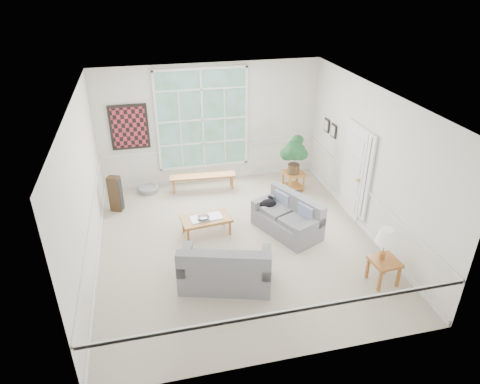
# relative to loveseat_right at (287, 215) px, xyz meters

# --- Properties ---
(floor) EXTENTS (5.50, 6.00, 0.01)m
(floor) POSITION_rel_loveseat_right_xyz_m (-1.09, -0.16, -0.40)
(floor) COLOR #B4A894
(floor) RESTS_ON ground
(ceiling) EXTENTS (5.50, 6.00, 0.02)m
(ceiling) POSITION_rel_loveseat_right_xyz_m (-1.09, -0.16, 2.60)
(ceiling) COLOR white
(ceiling) RESTS_ON ground
(wall_back) EXTENTS (5.50, 0.02, 3.00)m
(wall_back) POSITION_rel_loveseat_right_xyz_m (-1.09, 2.84, 1.10)
(wall_back) COLOR white
(wall_back) RESTS_ON ground
(wall_front) EXTENTS (5.50, 0.02, 3.00)m
(wall_front) POSITION_rel_loveseat_right_xyz_m (-1.09, -3.16, 1.10)
(wall_front) COLOR white
(wall_front) RESTS_ON ground
(wall_left) EXTENTS (0.02, 6.00, 3.00)m
(wall_left) POSITION_rel_loveseat_right_xyz_m (-3.84, -0.16, 1.10)
(wall_left) COLOR white
(wall_left) RESTS_ON ground
(wall_right) EXTENTS (0.02, 6.00, 3.00)m
(wall_right) POSITION_rel_loveseat_right_xyz_m (1.66, -0.16, 1.10)
(wall_right) COLOR white
(wall_right) RESTS_ON ground
(window_back) EXTENTS (2.30, 0.08, 2.40)m
(window_back) POSITION_rel_loveseat_right_xyz_m (-1.29, 2.80, 1.25)
(window_back) COLOR white
(window_back) RESTS_ON wall_back
(entry_door) EXTENTS (0.08, 0.90, 2.10)m
(entry_door) POSITION_rel_loveseat_right_xyz_m (1.62, 0.44, 0.65)
(entry_door) COLOR white
(entry_door) RESTS_ON floor
(door_sidelight) EXTENTS (0.08, 0.26, 1.90)m
(door_sidelight) POSITION_rel_loveseat_right_xyz_m (1.62, -0.19, 0.75)
(door_sidelight) COLOR white
(door_sidelight) RESTS_ON wall_right
(wall_art) EXTENTS (0.90, 0.06, 1.10)m
(wall_art) POSITION_rel_loveseat_right_xyz_m (-3.04, 2.79, 1.20)
(wall_art) COLOR #591A23
(wall_art) RESTS_ON wall_back
(wall_frame_near) EXTENTS (0.04, 0.26, 0.32)m
(wall_frame_near) POSITION_rel_loveseat_right_xyz_m (1.62, 1.59, 1.15)
(wall_frame_near) COLOR black
(wall_frame_near) RESTS_ON wall_right
(wall_frame_far) EXTENTS (0.04, 0.26, 0.32)m
(wall_frame_far) POSITION_rel_loveseat_right_xyz_m (1.62, 1.99, 1.15)
(wall_frame_far) COLOR black
(wall_frame_far) RESTS_ON wall_right
(loveseat_right) EXTENTS (1.30, 1.65, 0.79)m
(loveseat_right) POSITION_rel_loveseat_right_xyz_m (0.00, 0.00, 0.00)
(loveseat_right) COLOR slate
(loveseat_right) RESTS_ON floor
(loveseat_front) EXTENTS (1.74, 1.23, 0.85)m
(loveseat_front) POSITION_rel_loveseat_right_xyz_m (-1.57, -1.33, 0.03)
(loveseat_front) COLOR slate
(loveseat_front) RESTS_ON floor
(coffee_table) EXTENTS (1.07, 0.67, 0.38)m
(coffee_table) POSITION_rel_loveseat_right_xyz_m (-1.65, 0.32, -0.21)
(coffee_table) COLOR #9C5B26
(coffee_table) RESTS_ON floor
(pewter_bowl) EXTENTS (0.36, 0.36, 0.07)m
(pewter_bowl) POSITION_rel_loveseat_right_xyz_m (-1.71, 0.30, 0.02)
(pewter_bowl) COLOR #A3A4A9
(pewter_bowl) RESTS_ON coffee_table
(window_bench) EXTENTS (1.65, 0.42, 0.38)m
(window_bench) POSITION_rel_loveseat_right_xyz_m (-1.42, 2.31, -0.21)
(window_bench) COLOR #9C5B26
(window_bench) RESTS_ON floor
(end_table) EXTENTS (0.53, 0.53, 0.48)m
(end_table) POSITION_rel_loveseat_right_xyz_m (0.77, 1.77, -0.16)
(end_table) COLOR #9C5B26
(end_table) RESTS_ON floor
(houseplant) EXTENTS (0.65, 0.65, 0.96)m
(houseplant) POSITION_rel_loveseat_right_xyz_m (0.74, 1.73, 0.57)
(houseplant) COLOR #1C4A25
(houseplant) RESTS_ON end_table
(side_table) EXTENTS (0.51, 0.51, 0.48)m
(side_table) POSITION_rel_loveseat_right_xyz_m (1.13, -1.93, -0.16)
(side_table) COLOR #9C5B26
(side_table) RESTS_ON floor
(table_lamp) EXTENTS (0.39, 0.39, 0.61)m
(table_lamp) POSITION_rel_loveseat_right_xyz_m (1.10, -1.88, 0.38)
(table_lamp) COLOR white
(table_lamp) RESTS_ON side_table
(pet_bed) EXTENTS (0.59, 0.59, 0.15)m
(pet_bed) POSITION_rel_loveseat_right_xyz_m (-2.77, 2.49, -0.32)
(pet_bed) COLOR gray
(pet_bed) RESTS_ON floor
(floor_speaker) EXTENTS (0.32, 0.29, 0.84)m
(floor_speaker) POSITION_rel_loveseat_right_xyz_m (-3.49, 1.74, 0.03)
(floor_speaker) COLOR #3D2918
(floor_speaker) RESTS_ON floor
(cat) EXTENTS (0.40, 0.29, 0.18)m
(cat) POSITION_rel_loveseat_right_xyz_m (-0.29, 0.43, 0.10)
(cat) COLOR black
(cat) RESTS_ON loveseat_right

